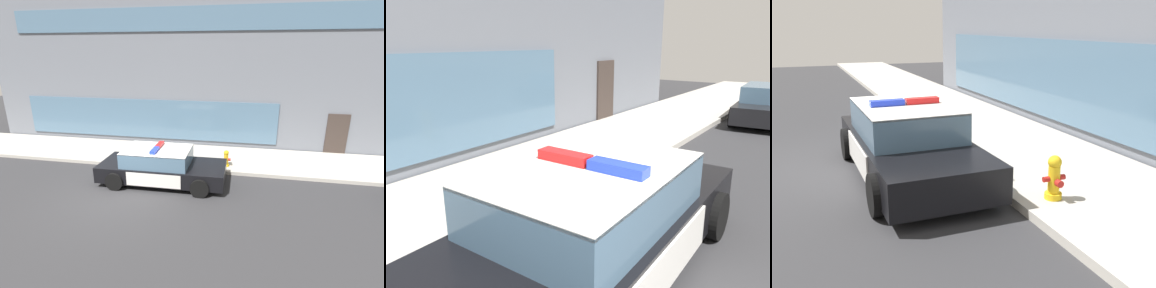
# 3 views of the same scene
# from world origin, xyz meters

# --- Properties ---
(police_cruiser) EXTENTS (4.88, 2.18, 1.49)m
(police_cruiser) POSITION_xyz_m (1.24, 1.38, 0.68)
(police_cruiser) COLOR black
(police_cruiser) RESTS_ON ground
(fire_hydrant) EXTENTS (0.34, 0.39, 0.73)m
(fire_hydrant) POSITION_xyz_m (3.64, 3.15, 0.50)
(fire_hydrant) COLOR gold
(fire_hydrant) RESTS_ON sidewalk
(car_down_street) EXTENTS (4.36, 2.22, 1.29)m
(car_down_street) POSITION_xyz_m (11.94, 1.24, 0.63)
(car_down_street) COLOR black
(car_down_street) RESTS_ON ground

